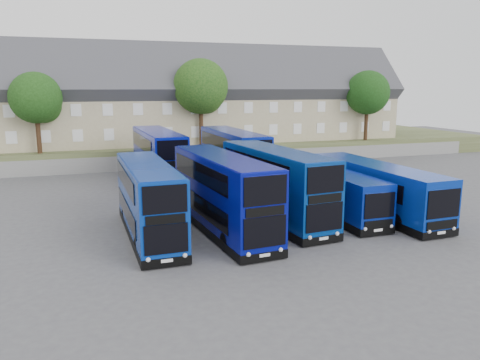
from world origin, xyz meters
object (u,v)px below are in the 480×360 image
Objects in this scene: dd_front_left at (149,202)px; coach_east_a at (331,192)px; tree_east at (368,94)px; dd_front_mid at (223,195)px; tree_west at (37,100)px; tree_mid at (202,89)px; tree_far at (377,91)px.

coach_east_a is (12.04, 1.15, -0.57)m from dd_front_left.
tree_east reaches higher than coach_east_a.
coach_east_a is (7.88, 1.54, -0.72)m from dd_front_mid.
tree_west is at bearing 106.22° from dd_front_left.
tree_mid is at bearing 1.79° from tree_west.
dd_front_mid is 24.90m from tree_mid.
tree_far reaches higher than dd_front_mid.
tree_mid is (-3.16, 22.19, 6.64)m from coach_east_a.
tree_east is (36.00, 0.00, 0.34)m from tree_west.
tree_far reaches higher than tree_east.
tree_west is at bearing -178.21° from tree_mid.
tree_mid is at bearing -165.96° from tree_far.
tree_mid is at bearing 178.57° from tree_east.
tree_mid is at bearing 68.07° from dd_front_left.
tree_east reaches higher than dd_front_mid.
dd_front_left is at bearing -110.85° from tree_mid.
dd_front_mid is at bearing -169.19° from coach_east_a.
tree_far is at bearing 14.04° from tree_mid.
tree_east is at bearing 51.94° from coach_east_a.
dd_front_left is 0.92× the size of dd_front_mid.
tree_east is (16.84, 21.69, 5.96)m from coach_east_a.
tree_far is at bearing 49.40° from tree_east.
tree_east is (20.00, -0.50, -0.68)m from tree_mid.
dd_front_left is at bearing -174.79° from coach_east_a.
dd_front_left is 46.26m from tree_far.
tree_mid reaches higher than coach_east_a.
tree_mid is (16.00, 0.50, 1.02)m from tree_west.
dd_front_left is at bearing -72.69° from tree_west.
dd_front_mid is at bearing -136.79° from tree_east.
tree_east is at bearing 38.47° from dd_front_mid.
dd_front_mid is 1.29× the size of tree_far.
tree_far is (22.84, 28.69, 6.30)m from coach_east_a.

